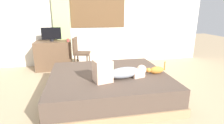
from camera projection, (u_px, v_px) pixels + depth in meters
ground_plane at (111, 100)px, 3.09m from camera, size 16.00×16.00×0.00m
back_wall_with_window at (95, 12)px, 4.95m from camera, size 6.40×0.14×2.90m
bed at (109, 85)px, 3.17m from camera, size 2.07×1.82×0.43m
person_lying at (119, 72)px, 2.86m from camera, size 0.94×0.45×0.34m
cat at (156, 70)px, 3.09m from camera, size 0.36×0.12×0.21m
desk at (54, 55)px, 4.66m from camera, size 0.90×0.56×0.74m
tv_monitor at (51, 34)px, 4.51m from camera, size 0.48×0.10×0.35m
cup at (68, 40)px, 4.50m from camera, size 0.07×0.07×0.08m
chair_by_desk at (79, 51)px, 4.47m from camera, size 0.46×0.46×0.86m
curtain_left at (61, 21)px, 4.73m from camera, size 0.44×0.06×2.45m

